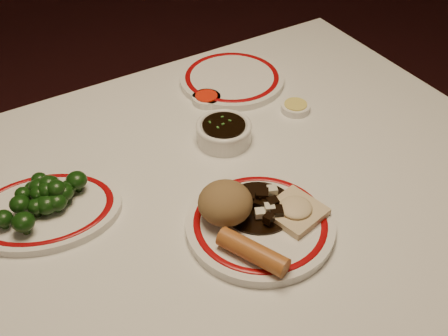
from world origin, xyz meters
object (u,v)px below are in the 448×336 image
spring_roll (253,252)px  soy_bowl (224,133)px  dining_table (219,220)px  broccoli_pile (44,196)px  main_plate (260,225)px  stirfry_heap (261,206)px  rice_mound (225,203)px  fried_wonton (295,210)px  broccoli_plate (44,210)px

spring_roll → soy_bowl: bearing=42.4°
dining_table → broccoli_pile: bearing=161.5°
dining_table → soy_bowl: 0.18m
broccoli_pile → soy_bowl: bearing=2.0°
broccoli_pile → spring_roll: bearing=-50.0°
main_plate → spring_roll: size_ratio=2.51×
dining_table → stirfry_heap: stirfry_heap is taller
stirfry_heap → spring_roll: bearing=-131.2°
dining_table → stirfry_heap: 0.16m
rice_mound → soy_bowl: rice_mound is taller
broccoli_pile → dining_table: bearing=-18.5°
spring_roll → broccoli_pile: broccoli_pile is taller
main_plate → soy_bowl: bearing=73.1°
spring_roll → fried_wonton: bearing=-3.8°
rice_mound → broccoli_plate: size_ratio=0.29×
stirfry_heap → broccoli_pile: broccoli_pile is taller
dining_table → main_plate: 0.17m
rice_mound → broccoli_pile: 0.32m
fried_wonton → broccoli_pile: size_ratio=0.60×
stirfry_heap → broccoli_pile: bearing=147.2°
main_plate → stirfry_heap: bearing=53.3°
main_plate → stirfry_heap: stirfry_heap is taller
main_plate → soy_bowl: size_ratio=2.71×
stirfry_heap → soy_bowl: size_ratio=1.16×
rice_mound → soy_bowl: 0.24m
soy_bowl → stirfry_heap: bearing=-104.3°
rice_mound → broccoli_plate: rice_mound is taller
rice_mound → main_plate: bearing=-41.8°
rice_mound → fried_wonton: rice_mound is taller
dining_table → rice_mound: 0.17m
fried_wonton → broccoli_plate: 0.44m
broccoli_pile → soy_bowl: broccoli_pile is taller
dining_table → fried_wonton: 0.20m
stirfry_heap → fried_wonton: bearing=-43.9°
dining_table → stirfry_heap: bearing=-77.8°
dining_table → stirfry_heap: (0.02, -0.11, 0.12)m
main_plate → rice_mound: (-0.05, 0.04, 0.04)m
rice_mound → stirfry_heap: size_ratio=0.72×
main_plate → spring_roll: spring_roll is taller
dining_table → broccoli_plate: size_ratio=3.73×
broccoli_pile → main_plate: bearing=-37.4°
broccoli_plate → stirfry_heap: bearing=-32.0°
broccoli_plate → rice_mound: bearing=-35.5°
fried_wonton → broccoli_pile: 0.44m
spring_roll → stirfry_heap: bearing=24.5°
dining_table → soy_bowl: size_ratio=10.75×
dining_table → broccoli_pile: 0.34m
rice_mound → broccoli_pile: (-0.25, 0.19, -0.01)m
rice_mound → spring_roll: size_ratio=0.78×
soy_bowl → main_plate: bearing=-106.9°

